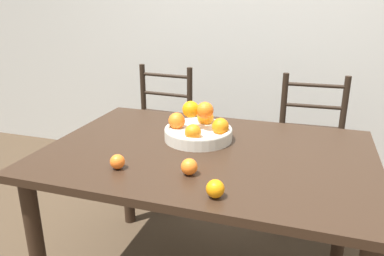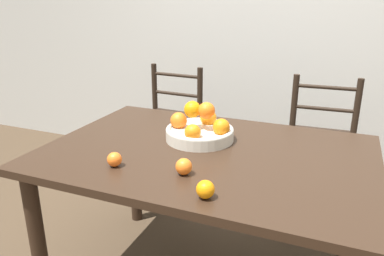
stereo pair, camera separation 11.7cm
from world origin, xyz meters
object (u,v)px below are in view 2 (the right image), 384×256
(orange_loose_1, at_px, (114,159))
(orange_loose_2, at_px, (205,189))
(fruit_bowl, at_px, (200,129))
(chair_right, at_px, (319,157))
(chair_left, at_px, (168,135))
(orange_loose_0, at_px, (184,167))

(orange_loose_1, xyz_separation_m, orange_loose_2, (0.43, -0.10, 0.00))
(fruit_bowl, relative_size, orange_loose_1, 5.46)
(fruit_bowl, xyz_separation_m, orange_loose_1, (-0.21, -0.42, -0.02))
(orange_loose_1, bearing_deg, fruit_bowl, 63.32)
(fruit_bowl, bearing_deg, orange_loose_2, -66.85)
(orange_loose_2, bearing_deg, fruit_bowl, 113.15)
(chair_right, bearing_deg, orange_loose_2, -106.53)
(orange_loose_1, xyz_separation_m, chair_left, (-0.32, 1.15, -0.33))
(fruit_bowl, distance_m, chair_right, 0.97)
(fruit_bowl, height_order, chair_right, chair_right)
(orange_loose_1, bearing_deg, orange_loose_2, -13.03)
(chair_left, relative_size, chair_right, 1.00)
(fruit_bowl, relative_size, orange_loose_0, 5.01)
(chair_right, bearing_deg, chair_left, 177.33)
(orange_loose_0, bearing_deg, fruit_bowl, 102.38)
(orange_loose_0, bearing_deg, orange_loose_2, -45.19)
(chair_left, bearing_deg, orange_loose_1, -71.14)
(chair_left, bearing_deg, chair_right, 3.38)
(orange_loose_2, bearing_deg, chair_right, 76.14)
(fruit_bowl, relative_size, orange_loose_2, 5.07)
(fruit_bowl, bearing_deg, orange_loose_0, -77.62)
(chair_left, bearing_deg, orange_loose_2, -55.57)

